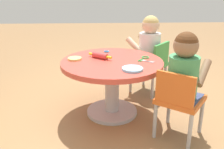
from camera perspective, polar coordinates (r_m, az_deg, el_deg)
The scene contains 12 objects.
ground_plane at distance 2.30m, azimuth -0.00°, elevation -8.49°, with size 10.00×10.00×0.00m, color #9E7247.
craft_table at distance 2.15m, azimuth -0.00°, elevation -0.03°, with size 0.84×0.84×0.48m.
child_chair_left at distance 1.89m, azimuth 14.66°, elevation -5.51°, with size 0.42×0.42×0.54m.
seated_child_left at distance 1.84m, azimuth 15.72°, elevation 1.30°, with size 0.44×0.42×0.51m.
child_chair_right at distance 2.62m, azimuth 8.83°, elevation 2.27°, with size 0.42×0.42×0.54m.
seated_child_right at distance 2.58m, azimuth 8.33°, elevation 7.23°, with size 0.43×0.44×0.51m.
rolling_pin at distance 2.17m, azimuth -2.67°, elevation 4.23°, with size 0.16×0.20×0.05m.
craft_scissors at distance 2.12m, azimuth 7.12°, elevation 3.07°, with size 0.12×0.14×0.01m.
playdough_blob_0 at distance 1.89m, azimuth 4.58°, elevation 1.25°, with size 0.16×0.16×0.02m, color #8CCCF2.
playdough_blob_1 at distance 2.16m, azimuth -8.32°, elevation 3.51°, with size 0.11×0.11×0.02m, color #F2CC72.
cookie_cutter_0 at distance 2.21m, azimuth 7.46°, elevation 3.82°, with size 0.07×0.07×0.01m, color #4CB259.
cookie_cutter_1 at distance 2.37m, azimuth -1.22°, elevation 5.17°, with size 0.05×0.05×0.01m, color #3F99D8.
Camera 1 is at (-2.01, 0.09, 1.11)m, focal length 41.02 mm.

